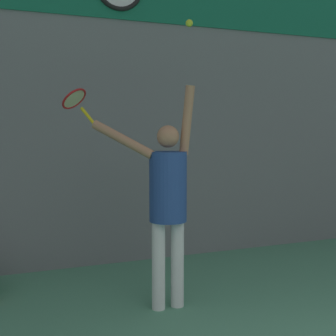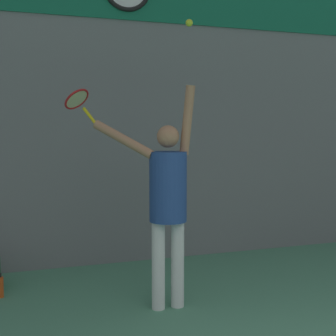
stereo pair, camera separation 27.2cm
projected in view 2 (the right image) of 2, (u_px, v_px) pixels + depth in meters
back_wall at (155, 74)px, 6.20m from camera, size 18.00×0.10×5.00m
tennis_player at (167, 195)px, 4.55m from camera, size 0.95×0.61×2.19m
tennis_racket at (78, 101)px, 4.74m from camera, size 0.36×0.38×0.37m
tennis_ball at (189, 23)px, 4.38m from camera, size 0.07×0.07×0.07m
water_bottle at (0, 287)px, 4.91m from camera, size 0.08×0.08×0.26m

